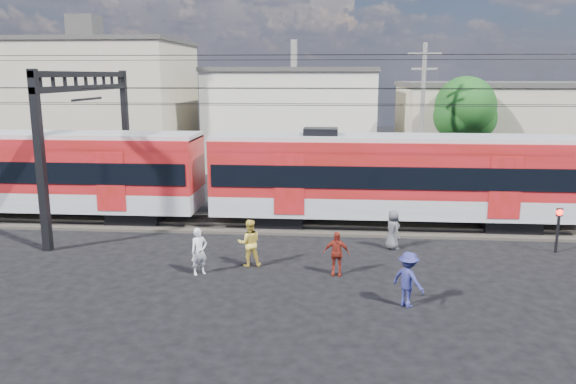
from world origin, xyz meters
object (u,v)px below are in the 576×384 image
Objects in this scene: commuter_train at (397,175)px; pedestrian_a at (199,251)px; pedestrian_c at (408,279)px; crossing_signal at (559,222)px.

commuter_train is 10.07m from pedestrian_a.
commuter_train is 9.02m from pedestrian_c.
crossing_signal is at bearing -93.43° from pedestrian_c.
pedestrian_a is 7.18m from pedestrian_c.
commuter_train is at bearing 3.66° from pedestrian_a.
pedestrian_c is (6.83, -2.21, 0.02)m from pedestrian_a.
pedestrian_c is (-0.56, -8.86, -1.56)m from commuter_train.
commuter_train is at bearing 151.79° from crossing_signal.
pedestrian_c is 8.61m from crossing_signal.
pedestrian_c is 0.95× the size of crossing_signal.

